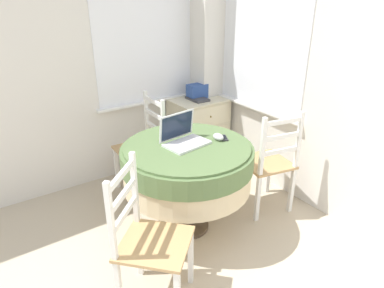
# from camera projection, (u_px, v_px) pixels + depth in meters

# --- Properties ---
(corner_room_shell) EXTENTS (4.34, 4.63, 2.55)m
(corner_room_shell) POSITION_uv_depth(u_px,v_px,m) (198.00, 71.00, 2.73)
(corner_room_shell) COLOR silver
(corner_room_shell) RESTS_ON ground_plane
(round_dining_table) EXTENTS (1.04, 1.04, 0.77)m
(round_dining_table) POSITION_uv_depth(u_px,v_px,m) (187.00, 164.00, 2.72)
(round_dining_table) COLOR #4C3D2D
(round_dining_table) RESTS_ON ground_plane
(laptop) EXTENTS (0.37, 0.29, 0.23)m
(laptop) POSITION_uv_depth(u_px,v_px,m) (183.00, 137.00, 2.67)
(laptop) COLOR silver
(laptop) RESTS_ON round_dining_table
(computer_mouse) EXTENTS (0.07, 0.11, 0.05)m
(computer_mouse) POSITION_uv_depth(u_px,v_px,m) (218.00, 137.00, 2.74)
(computer_mouse) COLOR silver
(computer_mouse) RESTS_ON round_dining_table
(cell_phone) EXTENTS (0.10, 0.13, 0.01)m
(cell_phone) POSITION_uv_depth(u_px,v_px,m) (224.00, 138.00, 2.77)
(cell_phone) COLOR #2D2D33
(cell_phone) RESTS_ON round_dining_table
(dining_chair_near_back_window) EXTENTS (0.43, 0.43, 0.97)m
(dining_chair_near_back_window) POSITION_uv_depth(u_px,v_px,m) (143.00, 147.00, 3.36)
(dining_chair_near_back_window) COLOR tan
(dining_chair_near_back_window) RESTS_ON ground_plane
(dining_chair_near_right_window) EXTENTS (0.49, 0.49, 0.97)m
(dining_chair_near_right_window) POSITION_uv_depth(u_px,v_px,m) (269.00, 164.00, 3.04)
(dining_chair_near_right_window) COLOR tan
(dining_chair_near_right_window) RESTS_ON ground_plane
(dining_chair_camera_near) EXTENTS (0.59, 0.59, 0.97)m
(dining_chair_camera_near) POSITION_uv_depth(u_px,v_px,m) (148.00, 241.00, 2.10)
(dining_chair_camera_near) COLOR tan
(dining_chair_camera_near) RESTS_ON ground_plane
(corner_cabinet) EXTENTS (0.61, 0.47, 0.77)m
(corner_cabinet) POSITION_uv_depth(u_px,v_px,m) (198.00, 131.00, 3.96)
(corner_cabinet) COLOR beige
(corner_cabinet) RESTS_ON ground_plane
(storage_box) EXTENTS (0.22, 0.13, 0.16)m
(storage_box) POSITION_uv_depth(u_px,v_px,m) (197.00, 91.00, 3.80)
(storage_box) COLOR #2D4C93
(storage_box) RESTS_ON corner_cabinet
(book_on_cabinet) EXTENTS (0.17, 0.25, 0.02)m
(book_on_cabinet) POSITION_uv_depth(u_px,v_px,m) (197.00, 99.00, 3.76)
(book_on_cabinet) COLOR #3F3F44
(book_on_cabinet) RESTS_ON corner_cabinet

